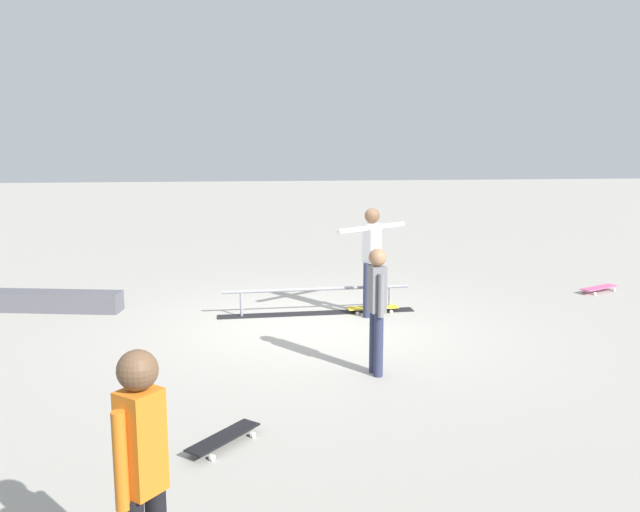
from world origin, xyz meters
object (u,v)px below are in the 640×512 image
Objects in this scene: skater_main at (372,254)px; skateboard_main at (373,308)px; grind_rail at (317,302)px; loose_skateboard_pink at (599,288)px; bystander_orange_shirt at (143,475)px; bystander_grey_shirt at (377,304)px; loose_skateboard_black at (224,438)px; skate_ledge at (41,301)px.

skater_main reaches higher than skateboard_main.
grind_rail reaches higher than loose_skateboard_pink.
skater_main is at bearing 160.45° from grind_rail.
bystander_orange_shirt is at bearing 22.04° from loose_skateboard_pink.
bystander_grey_shirt is at bearing 11.63° from bystander_orange_shirt.
skateboard_main is 4.33m from loose_skateboard_pink.
skater_main is 2.07× the size of loose_skateboard_pink.
bystander_grey_shirt is 1.85× the size of loose_skateboard_pink.
skater_main is 0.92m from skateboard_main.
grind_rail reaches higher than loose_skateboard_black.
skateboard_main and loose_skateboard_pink have the same top height.
bystander_grey_shirt is at bearing 95.63° from grind_rail.
skate_ledge is 5.23m from skateboard_main.
grind_rail is 4.15× the size of loose_skateboard_black.
skater_main is 2.25× the size of loose_skateboard_black.
skate_ledge is 9.41m from loose_skateboard_pink.
bystander_grey_shirt is (0.38, 2.52, -0.13)m from skater_main.
loose_skateboard_black is at bearing 58.67° from skateboard_main.
grind_rail is 0.88m from skateboard_main.
skate_ledge is at bearing -135.48° from bystander_grey_shirt.
skate_ledge is 3.13× the size of skateboard_main.
skater_main is 1.12× the size of bystander_grey_shirt.
loose_skateboard_black is at bearing 70.89° from grind_rail.
bystander_grey_shirt reaches higher than grind_rail.
skater_main reaches higher than skate_ledge.
grind_rail is 1.85× the size of skater_main.
skater_main reaches higher than grind_rail.
skateboard_main is 0.55× the size of bystander_grey_shirt.
bystander_grey_shirt is 0.91× the size of bystander_orange_shirt.
grind_rail is at bearing 129.32° from skater_main.
bystander_orange_shirt is (-2.71, 7.32, 0.77)m from skate_ledge.
loose_skateboard_pink is at bearing -18.75° from skater_main.
skateboard_main is 0.50× the size of bystander_orange_shirt.
skate_ledge is at bearing 59.17° from bystander_orange_shirt.
loose_skateboard_pink is at bearing -177.94° from skate_ledge.
grind_rail is 2.87m from bystander_grey_shirt.
bystander_orange_shirt is at bearing -37.27° from bystander_grey_shirt.
grind_rail reaches higher than skate_ledge.
bystander_orange_shirt reaches higher than skate_ledge.
loose_skateboard_pink is (-4.22, -0.97, 0.00)m from skateboard_main.
skate_ledge is at bearing -108.85° from loose_skateboard_black.
skateboard_main is 4.91m from loose_skateboard_black.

